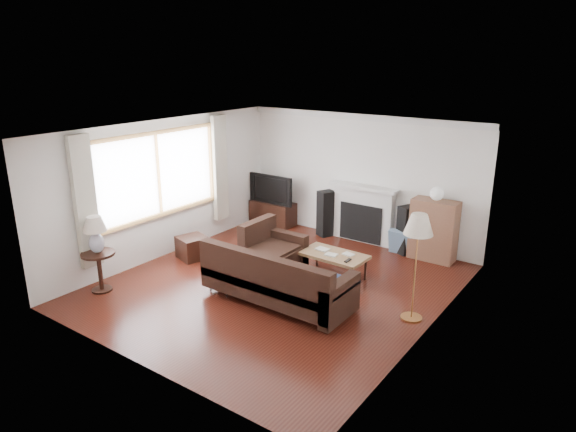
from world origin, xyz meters
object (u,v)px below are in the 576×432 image
Objects in this scene: sectional_sofa at (277,277)px; floor_lamp at (415,268)px; bookshelf at (434,230)px; coffee_table at (333,265)px; tv_stand at (273,213)px; side_table at (100,272)px.

floor_lamp is (1.86, 0.68, 0.37)m from sectional_sofa.
bookshelf reaches higher than coffee_table.
floor_lamp reaches higher than bookshelf.
sectional_sofa reaches higher than tv_stand.
floor_lamp reaches higher than side_table.
bookshelf is (3.60, 0.03, 0.31)m from tv_stand.
side_table is at bearing -152.44° from sectional_sofa.
sectional_sofa is 2.01m from floor_lamp.
sectional_sofa is at bearing -113.20° from bookshelf.
bookshelf is 0.72× the size of floor_lamp.
side_table is (-2.50, -1.30, -0.08)m from sectional_sofa.
floor_lamp reaches higher than sectional_sofa.
sectional_sofa is at bearing 27.56° from side_table.
side_table is at bearing -155.49° from floor_lamp.
floor_lamp reaches higher than coffee_table.
side_table is at bearing -135.12° from coffee_table.
bookshelf is 3.26m from sectional_sofa.
coffee_table is (0.23, 1.25, -0.19)m from sectional_sofa.
coffee_table is at bearing -121.12° from bookshelf.
bookshelf is 5.73m from side_table.
coffee_table is at bearing 79.52° from sectional_sofa.
coffee_table is (2.55, -1.71, -0.03)m from tv_stand.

